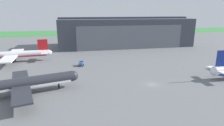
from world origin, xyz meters
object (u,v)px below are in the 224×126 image
stair_truck (81,64)px  airliner_far_left (11,55)px  maintenance_hangar (125,32)px  airliner_near_right (23,84)px

stair_truck → airliner_far_left: bearing=158.1°
airliner_far_left → maintenance_hangar: bearing=27.7°
airliner_near_right → stair_truck: 37.01m
stair_truck → maintenance_hangar: bearing=55.1°
maintenance_hangar → airliner_far_left: maintenance_hangar is taller
maintenance_hangar → airliner_near_right: size_ratio=2.84×
maintenance_hangar → stair_truck: size_ratio=25.19×
maintenance_hangar → stair_truck: (-37.09, -53.17, -9.48)m
airliner_near_right → stair_truck: size_ratio=8.88×
airliner_far_left → stair_truck: bearing=-21.9°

